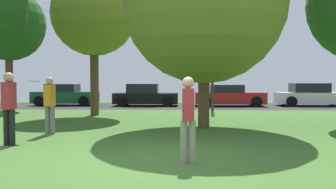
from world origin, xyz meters
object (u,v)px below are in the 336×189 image
parked_car_red (229,96)px  person_bystander (188,115)px  maple_tree_near (94,14)px  maple_tree_far (204,2)px  parked_car_white (312,96)px  person_catcher (9,105)px  frisbee_disc (34,81)px  parked_car_black (145,96)px  street_lamp_post (213,68)px  person_thrower (50,103)px  parked_car_green (65,95)px  oak_tree_right (8,25)px

parked_car_red → person_bystander: bearing=-99.7°
parked_car_red → maple_tree_near: bearing=-136.9°
person_bystander → parked_car_red: (2.76, 16.15, -0.31)m
maple_tree_far → parked_car_white: size_ratio=1.55×
person_catcher → frisbee_disc: (0.18, 1.11, 0.57)m
parked_car_black → street_lamp_post: 5.74m
person_thrower → parked_car_red: bearing=160.9°
person_bystander → parked_car_red: bearing=-11.7°
maple_tree_near → person_bystander: (4.16, -9.67, -3.71)m
parked_car_black → person_catcher: bearing=-97.4°
maple_tree_near → person_thrower: size_ratio=3.88×
parked_car_black → maple_tree_far: bearing=-74.1°
person_bystander → parked_car_white: (7.98, 16.47, -0.28)m
maple_tree_far → parked_car_green: 14.29m
maple_tree_near → street_lamp_post: 6.62m
frisbee_disc → parked_car_black: size_ratio=0.09×
parked_car_green → street_lamp_post: 10.15m
maple_tree_far → oak_tree_right: maple_tree_far is taller
maple_tree_far → frisbee_disc: (-4.78, -2.50, -2.65)m
maple_tree_near → parked_car_black: 7.80m
parked_car_black → person_thrower: bearing=-97.1°
maple_tree_far → frisbee_disc: size_ratio=19.46×
maple_tree_near → person_bystander: bearing=-66.7°
frisbee_disc → parked_car_red: size_ratio=0.08×
parked_car_red → parked_car_black: bearing=179.9°
parked_car_black → person_bystander: bearing=-81.3°
person_bystander → parked_car_black: person_bystander is taller
parked_car_black → parked_car_red: size_ratio=0.93×
parked_car_red → parked_car_green: bearing=178.6°
person_catcher → parked_car_white: 19.23m
frisbee_disc → parked_car_red: frisbee_disc is taller
oak_tree_right → street_lamp_post: size_ratio=1.47×
maple_tree_far → oak_tree_right: (-10.20, 7.43, 0.40)m
parked_car_red → street_lamp_post: 4.39m
oak_tree_right → person_thrower: (5.56, -9.13, -3.68)m
maple_tree_far → parked_car_black: maple_tree_far is taller
person_catcher → parked_car_black: size_ratio=0.45×
person_thrower → person_bystander: person_thrower is taller
person_thrower → person_bystander: size_ratio=1.02×
street_lamp_post → person_catcher: bearing=-118.8°
parked_car_black → street_lamp_post: bearing=-44.6°
maple_tree_far → person_bystander: maple_tree_far is taller
oak_tree_right → person_bystander: (9.61, -12.77, -3.70)m
oak_tree_right → parked_car_white: (17.59, 3.70, -3.98)m
person_thrower → parked_car_green: 13.28m
person_thrower → street_lamp_post: bearing=157.1°
parked_car_red → parked_car_white: parked_car_white is taller
maple_tree_near → person_thrower: maple_tree_near is taller
maple_tree_far → parked_car_black: size_ratio=1.74×
maple_tree_near → parked_car_white: bearing=29.2°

